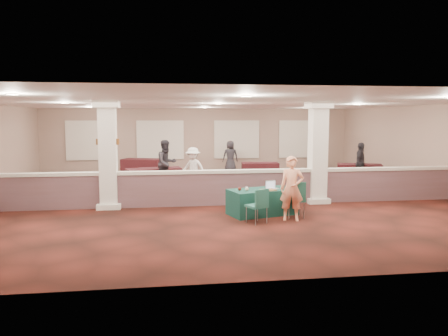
{
  "coord_description": "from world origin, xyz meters",
  "views": [
    {
      "loc": [
        -1.89,
        -14.79,
        2.66
      ],
      "look_at": [
        -0.08,
        -2.0,
        1.22
      ],
      "focal_mm": 35.0,
      "sensor_mm": 36.0,
      "label": 1
    }
  ],
  "objects": [
    {
      "name": "yarn_grey",
      "position": [
        0.41,
        -3.01,
        0.76
      ],
      "size": [
        0.1,
        0.1,
        0.1
      ],
      "primitive_type": "sphere",
      "color": "#515056",
      "rests_on": "near_table"
    },
    {
      "name": "knitting",
      "position": [
        0.97,
        -3.22,
        0.73
      ],
      "size": [
        0.46,
        0.39,
        0.03
      ],
      "primitive_type": "cube",
      "rotation": [
        0.0,
        0.0,
        0.28
      ],
      "color": "#B7671D",
      "rests_on": "near_table"
    },
    {
      "name": "ceiling",
      "position": [
        0.0,
        0.0,
        3.2
      ],
      "size": [
        16.0,
        16.0,
        0.02
      ],
      "primitive_type": "cube",
      "color": "silver",
      "rests_on": "wall_back"
    },
    {
      "name": "woman",
      "position": [
        1.46,
        -3.83,
        0.85
      ],
      "size": [
        0.7,
        0.55,
        1.71
      ],
      "primitive_type": "imported",
      "rotation": [
        0.0,
        0.0,
        -0.25
      ],
      "color": "#FF9C6E",
      "rests_on": "ground"
    },
    {
      "name": "sconce_left",
      "position": [
        -3.78,
        -1.5,
        2.0
      ],
      "size": [
        0.12,
        0.12,
        0.18
      ],
      "color": "brown",
      "rests_on": "column_left"
    },
    {
      "name": "wall_back",
      "position": [
        0.0,
        8.0,
        1.6
      ],
      "size": [
        16.0,
        0.04,
        3.2
      ],
      "primitive_type": "cube",
      "color": "gray",
      "rests_on": "ground"
    },
    {
      "name": "attendee_a",
      "position": [
        -1.75,
        2.63,
        0.92
      ],
      "size": [
        1.01,
        0.89,
        1.84
      ],
      "primitive_type": "imported",
      "rotation": [
        0.0,
        0.0,
        0.56
      ],
      "color": "black",
      "rests_on": "ground"
    },
    {
      "name": "far_table_front_left",
      "position": [
        -2.5,
        3.0,
        0.34
      ],
      "size": [
        1.85,
        1.29,
        0.68
      ],
      "primitive_type": "cube",
      "rotation": [
        0.0,
        0.0,
        0.29
      ],
      "color": "black",
      "rests_on": "ground"
    },
    {
      "name": "attendee_d",
      "position": [
        1.5,
        6.92,
        0.8
      ],
      "size": [
        0.79,
        0.43,
        1.6
      ],
      "primitive_type": "imported",
      "rotation": [
        0.0,
        0.0,
        3.15
      ],
      "color": "black",
      "rests_on": "ground"
    },
    {
      "name": "yarn_cream",
      "position": [
        0.37,
        -3.24,
        0.77
      ],
      "size": [
        0.11,
        0.11,
        0.11
      ],
      "primitive_type": "sphere",
      "color": "beige",
      "rests_on": "near_table"
    },
    {
      "name": "attendee_b",
      "position": [
        -0.75,
        1.78,
        0.8
      ],
      "size": [
        1.12,
        0.92,
        1.6
      ],
      "primitive_type": "imported",
      "rotation": [
        0.0,
        0.0,
        -0.53
      ],
      "color": "#BABAB5",
      "rests_on": "ground"
    },
    {
      "name": "conf_chair_main",
      "position": [
        1.64,
        -3.59,
        0.59
      ],
      "size": [
        0.51,
        0.52,
        1.0
      ],
      "rotation": [
        0.0,
        0.0,
        -0.03
      ],
      "color": "#205D50",
      "rests_on": "ground"
    },
    {
      "name": "column_left",
      "position": [
        -3.5,
        -1.5,
        1.64
      ],
      "size": [
        0.72,
        0.72,
        3.2
      ],
      "color": "white",
      "rests_on": "ground"
    },
    {
      "name": "scissors",
      "position": [
        1.55,
        -3.09,
        0.72
      ],
      "size": [
        0.12,
        0.06,
        0.01
      ],
      "primitive_type": "cube",
      "rotation": [
        0.0,
        0.0,
        0.28
      ],
      "color": "red",
      "rests_on": "near_table"
    },
    {
      "name": "column_right",
      "position": [
        3.0,
        -1.5,
        1.64
      ],
      "size": [
        0.72,
        0.72,
        3.2
      ],
      "color": "white",
      "rests_on": "ground"
    },
    {
      "name": "attendee_c",
      "position": [
        6.26,
        2.3,
        0.85
      ],
      "size": [
        0.97,
        1.09,
        1.71
      ],
      "primitive_type": "imported",
      "rotation": [
        0.0,
        0.0,
        0.95
      ],
      "color": "black",
      "rests_on": "ground"
    },
    {
      "name": "partition_wall",
      "position": [
        0.0,
        -1.5,
        0.57
      ],
      "size": [
        15.6,
        0.28,
        1.1
      ],
      "color": "brown",
      "rests_on": "ground"
    },
    {
      "name": "yarn_red",
      "position": [
        0.19,
        -3.14,
        0.76
      ],
      "size": [
        0.1,
        0.1,
        0.1
      ],
      "primitive_type": "sphere",
      "color": "#5B1912",
      "rests_on": "near_table"
    },
    {
      "name": "laptop_base",
      "position": [
        1.16,
        -2.97,
        0.72
      ],
      "size": [
        0.37,
        0.3,
        0.02
      ],
      "primitive_type": "cube",
      "rotation": [
        0.0,
        0.0,
        0.28
      ],
      "color": "silver",
      "rests_on": "near_table"
    },
    {
      "name": "wall_front",
      "position": [
        0.0,
        -8.0,
        1.6
      ],
      "size": [
        16.0,
        0.04,
        3.2
      ],
      "primitive_type": "cube",
      "color": "gray",
      "rests_on": "ground"
    },
    {
      "name": "far_table_front_center",
      "position": [
        0.36,
        0.48,
        0.33
      ],
      "size": [
        1.64,
        0.82,
        0.66
      ],
      "primitive_type": "cube",
      "rotation": [
        0.0,
        0.0,
        0.01
      ],
      "color": "black",
      "rests_on": "ground"
    },
    {
      "name": "far_table_front_right",
      "position": [
        6.5,
        2.86,
        0.37
      ],
      "size": [
        2.04,
        1.51,
        0.74
      ],
      "primitive_type": "cube",
      "rotation": [
        0.0,
        0.0,
        -0.37
      ],
      "color": "black",
      "rests_on": "ground"
    },
    {
      "name": "far_table_back_center",
      "position": [
        -2.0,
        3.2,
        0.34
      ],
      "size": [
        1.78,
        1.07,
        0.68
      ],
      "primitive_type": "cube",
      "rotation": [
        0.0,
        0.0,
        0.15
      ],
      "color": "black",
      "rests_on": "ground"
    },
    {
      "name": "sconce_right",
      "position": [
        -3.22,
        -1.5,
        2.0
      ],
      "size": [
        0.12,
        0.12,
        0.18
      ],
      "color": "brown",
      "rests_on": "column_left"
    },
    {
      "name": "conf_chair_side",
      "position": [
        0.52,
        -4.07,
        0.53
      ],
      "size": [
        0.61,
        0.61,
        0.9
      ],
      "rotation": [
        0.0,
        0.0,
        0.47
      ],
      "color": "#205D50",
      "rests_on": "ground"
    },
    {
      "name": "wall_right",
      "position": [
        8.0,
        0.0,
        1.6
      ],
      "size": [
        0.04,
        16.0,
        3.2
      ],
      "primitive_type": "cube",
      "color": "gray",
      "rests_on": "ground"
    },
    {
      "name": "near_table",
      "position": [
        0.86,
        -3.0,
        0.36
      ],
      "size": [
        2.04,
        1.4,
        0.71
      ],
      "primitive_type": "cube",
      "rotation": [
        0.0,
        0.0,
        0.28
      ],
      "color": "#0D322A",
      "rests_on": "ground"
    },
    {
      "name": "far_table_back_left",
      "position": [
        -2.87,
        6.5,
        0.38
      ],
      "size": [
        2.09,
        1.51,
        0.76
      ],
      "primitive_type": "cube",
      "rotation": [
        0.0,
        0.0,
        -0.34
      ],
      "color": "black",
      "rests_on": "ground"
    },
    {
      "name": "ground",
      "position": [
        0.0,
        0.0,
        0.0
      ],
      "size": [
        16.0,
        16.0,
        0.0
      ],
      "primitive_type": "plane",
      "color": "#4B1912",
      "rests_on": "ground"
    },
    {
      "name": "far_table_back_right",
      "position": [
        2.56,
        4.78,
        0.34
      ],
      "size": [
        1.74,
        1.0,
        0.67
      ],
      "primitive_type": "cube",
      "rotation": [
        0.0,
        0.0,
        -0.1
      ],
      "color": "black",
      "rests_on": "ground"
    },
    {
      "name": "screen_glow",
      "position": [
        1.13,
        -2.87,
        0.82
      ],
      "size": [
        0.28,
        0.08,
        0.19
      ],
      "primitive_type": "cube",
      "rotation": [
        0.0,
        0.0,
        0.28
      ],
      "color": "silver",
      "rests_on": "near_table"
    },
    {
      "name": "laptop_screen",
      "position": [
        1.13,
        -2.86,
        0.84
      ],
      "size": [
        0.31,
        0.1,
        0.21
      ],
      "primitive_type": "cube",
      "rotation": [
        0.0,
        0.0,
        0.28
      ],
      "color": "silver",
      "rests_on": "near_table"
    }
  ]
}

